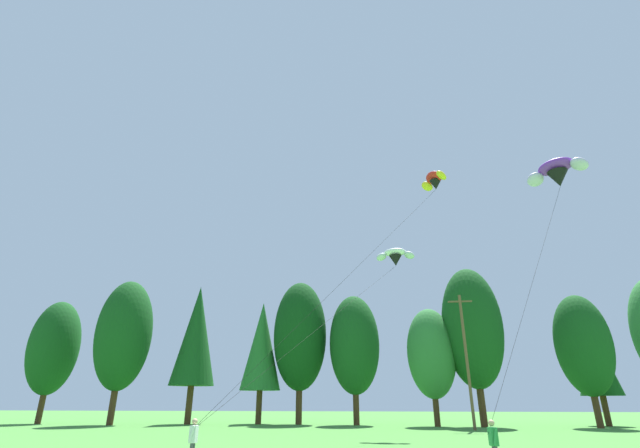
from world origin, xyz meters
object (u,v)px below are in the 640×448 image
(utility_pole, at_px, (466,356))
(parafoil_kite_far_white, at_px, (395,256))
(kite_flyer_mid, at_px, (494,441))
(parafoil_kite_mid_purple, at_px, (557,172))
(parafoil_kite_high_red_yellow, at_px, (434,181))
(kite_flyer_near, at_px, (193,439))

(utility_pole, xyz_separation_m, parafoil_kite_far_white, (-6.11, -8.09, 7.05))
(kite_flyer_mid, xyz_separation_m, parafoil_kite_mid_purple, (7.74, 8.25, 14.64))
(utility_pole, distance_m, parafoil_kite_far_white, 12.35)
(utility_pole, distance_m, parafoil_kite_high_red_yellow, 16.83)
(kite_flyer_near, xyz_separation_m, parafoil_kite_far_white, (8.82, 16.68, 12.12))
(parafoil_kite_mid_purple, xyz_separation_m, parafoil_kite_far_white, (-9.93, 8.27, -2.51))
(kite_flyer_mid, relative_size, parafoil_kite_mid_purple, 0.11)
(parafoil_kite_high_red_yellow, height_order, parafoil_kite_far_white, parafoil_kite_high_red_yellow)
(parafoil_kite_high_red_yellow, height_order, parafoil_kite_mid_purple, parafoil_kite_high_red_yellow)
(kite_flyer_mid, distance_m, parafoil_kite_mid_purple, 18.50)
(utility_pole, relative_size, parafoil_kite_far_white, 0.67)
(kite_flyer_near, bearing_deg, kite_flyer_mid, 0.84)
(kite_flyer_mid, distance_m, parafoil_kite_high_red_yellow, 21.41)
(kite_flyer_mid, height_order, parafoil_kite_far_white, parafoil_kite_far_white)
(parafoil_kite_high_red_yellow, bearing_deg, parafoil_kite_mid_purple, -35.26)
(kite_flyer_near, relative_size, parafoil_kite_far_white, 0.10)
(kite_flyer_near, height_order, parafoil_kite_mid_purple, parafoil_kite_mid_purple)
(parafoil_kite_mid_purple, height_order, parafoil_kite_far_white, parafoil_kite_mid_purple)
(utility_pole, relative_size, kite_flyer_mid, 6.85)
(parafoil_kite_far_white, bearing_deg, kite_flyer_near, -117.87)
(kite_flyer_near, distance_m, parafoil_kite_mid_purple, 25.23)
(utility_pole, height_order, parafoil_kite_high_red_yellow, parafoil_kite_high_red_yellow)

